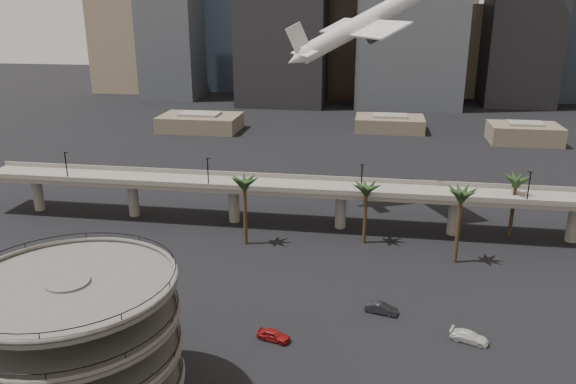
% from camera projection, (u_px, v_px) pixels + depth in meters
% --- Properties ---
extents(parking_ramp, '(22.20, 22.20, 17.35)m').
position_uv_depth(parking_ramp, '(75.00, 336.00, 58.88)').
color(parking_ramp, '#524F4C').
rests_on(parking_ramp, ground).
extents(overpass, '(130.00, 9.30, 14.70)m').
position_uv_depth(overpass, '(287.00, 190.00, 113.00)').
color(overpass, gray).
rests_on(overpass, ground).
extents(palm_trees, '(54.40, 18.40, 14.00)m').
position_uv_depth(palm_trees, '(397.00, 188.00, 101.51)').
color(palm_trees, '#45331D').
rests_on(palm_trees, ground).
extents(low_buildings, '(135.00, 27.50, 6.80)m').
position_uv_depth(low_buildings, '(346.00, 126.00, 195.16)').
color(low_buildings, '#645A4A').
rests_on(low_buildings, ground).
extents(airborne_jet, '(32.50, 31.24, 18.82)m').
position_uv_depth(airborne_jet, '(364.00, 24.00, 116.11)').
color(airborne_jet, silver).
rests_on(airborne_jet, ground).
extents(car_a, '(4.87, 2.96, 1.55)m').
position_uv_depth(car_a, '(273.00, 335.00, 75.27)').
color(car_a, maroon).
rests_on(car_a, ground).
extents(car_b, '(4.96, 2.69, 1.55)m').
position_uv_depth(car_b, '(381.00, 308.00, 81.90)').
color(car_b, black).
rests_on(car_b, ground).
extents(car_c, '(5.41, 3.61, 1.46)m').
position_uv_depth(car_c, '(469.00, 337.00, 74.99)').
color(car_c, silver).
rests_on(car_c, ground).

